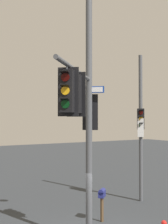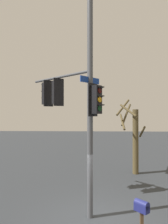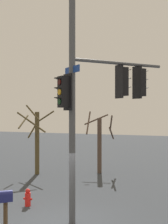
# 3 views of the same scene
# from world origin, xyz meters

# --- Properties ---
(ground_plane) EXTENTS (80.00, 80.00, 0.00)m
(ground_plane) POSITION_xyz_m (0.00, 0.00, 0.00)
(ground_plane) COLOR #313539
(main_signal_pole_assembly) EXTENTS (4.79, 3.54, 9.63)m
(main_signal_pole_assembly) POSITION_xyz_m (-0.75, -0.91, 5.19)
(main_signal_pole_assembly) COLOR #4C4F54
(main_signal_pole_assembly) RESTS_ON ground
(fire_hydrant) EXTENTS (0.38, 0.24, 0.73)m
(fire_hydrant) POSITION_xyz_m (2.18, -1.43, 0.34)
(fire_hydrant) COLOR red
(fire_hydrant) RESTS_ON ground
(mailbox) EXTENTS (0.49, 0.47, 1.41)m
(mailbox) POSITION_xyz_m (1.37, 1.38, 1.11)
(mailbox) COLOR #4C3823
(mailbox) RESTS_ON ground
(bare_tree_behind_pole) EXTENTS (2.14, 2.05, 4.36)m
(bare_tree_behind_pole) POSITION_xyz_m (5.00, -7.31, 2.25)
(bare_tree_behind_pole) COLOR brown
(bare_tree_behind_pole) RESTS_ON ground
(bare_tree_across_street) EXTENTS (2.14, 2.03, 3.95)m
(bare_tree_across_street) POSITION_xyz_m (1.35, -9.05, 2.03)
(bare_tree_across_street) COLOR #4E3C31
(bare_tree_across_street) RESTS_ON ground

